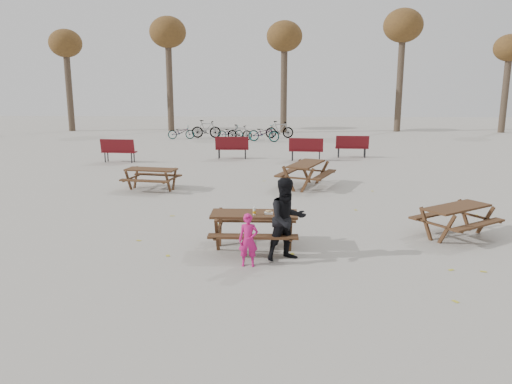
{
  "coord_description": "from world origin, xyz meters",
  "views": [
    {
      "loc": [
        0.42,
        -10.05,
        3.46
      ],
      "look_at": [
        0.0,
        1.0,
        1.0
      ],
      "focal_mm": 35.0,
      "sensor_mm": 36.0,
      "label": 1
    }
  ],
  "objects_px": {
    "picnic_table_north": "(152,179)",
    "main_picnic_table": "(254,222)",
    "food_tray": "(269,213)",
    "picnic_table_far": "(306,175)",
    "adult": "(287,220)",
    "child": "(248,240)",
    "soda_bottle": "(254,211)",
    "picnic_table_east": "(456,221)"
  },
  "relations": [
    {
      "from": "picnic_table_east",
      "to": "food_tray",
      "type": "bearing_deg",
      "value": 159.67
    },
    {
      "from": "food_tray",
      "to": "picnic_table_east",
      "type": "xyz_separation_m",
      "value": [
        4.24,
        1.08,
        -0.44
      ]
    },
    {
      "from": "food_tray",
      "to": "adult",
      "type": "distance_m",
      "value": 0.68
    },
    {
      "from": "child",
      "to": "adult",
      "type": "relative_size",
      "value": 0.62
    },
    {
      "from": "picnic_table_east",
      "to": "picnic_table_north",
      "type": "relative_size",
      "value": 1.02
    },
    {
      "from": "food_tray",
      "to": "picnic_table_east",
      "type": "height_order",
      "value": "food_tray"
    },
    {
      "from": "soda_bottle",
      "to": "main_picnic_table",
      "type": "bearing_deg",
      "value": 93.11
    },
    {
      "from": "soda_bottle",
      "to": "food_tray",
      "type": "bearing_deg",
      "value": 14.79
    },
    {
      "from": "main_picnic_table",
      "to": "picnic_table_north",
      "type": "bearing_deg",
      "value": 122.17
    },
    {
      "from": "food_tray",
      "to": "soda_bottle",
      "type": "xyz_separation_m",
      "value": [
        -0.29,
        -0.08,
        0.05
      ]
    },
    {
      "from": "child",
      "to": "main_picnic_table",
      "type": "bearing_deg",
      "value": 86.15
    },
    {
      "from": "picnic_table_far",
      "to": "child",
      "type": "bearing_deg",
      "value": -169.6
    },
    {
      "from": "adult",
      "to": "picnic_table_east",
      "type": "bearing_deg",
      "value": -1.67
    },
    {
      "from": "soda_bottle",
      "to": "child",
      "type": "xyz_separation_m",
      "value": [
        -0.08,
        -0.87,
        -0.33
      ]
    },
    {
      "from": "food_tray",
      "to": "picnic_table_north",
      "type": "relative_size",
      "value": 0.11
    },
    {
      "from": "picnic_table_north",
      "to": "picnic_table_far",
      "type": "distance_m",
      "value": 5.07
    },
    {
      "from": "child",
      "to": "picnic_table_north",
      "type": "bearing_deg",
      "value": 117.57
    },
    {
      "from": "food_tray",
      "to": "soda_bottle",
      "type": "relative_size",
      "value": 1.06
    },
    {
      "from": "soda_bottle",
      "to": "child",
      "type": "distance_m",
      "value": 0.93
    },
    {
      "from": "picnic_table_far",
      "to": "adult",
      "type": "bearing_deg",
      "value": -164.3
    },
    {
      "from": "main_picnic_table",
      "to": "child",
      "type": "xyz_separation_m",
      "value": [
        -0.07,
        -1.03,
        -0.07
      ]
    },
    {
      "from": "child",
      "to": "adult",
      "type": "bearing_deg",
      "value": 26.75
    },
    {
      "from": "adult",
      "to": "picnic_table_east",
      "type": "xyz_separation_m",
      "value": [
        3.87,
        1.65,
        -0.47
      ]
    },
    {
      "from": "food_tray",
      "to": "picnic_table_east",
      "type": "distance_m",
      "value": 4.39
    },
    {
      "from": "soda_bottle",
      "to": "adult",
      "type": "bearing_deg",
      "value": -37.06
    },
    {
      "from": "soda_bottle",
      "to": "picnic_table_east",
      "type": "distance_m",
      "value": 4.7
    },
    {
      "from": "soda_bottle",
      "to": "picnic_table_east",
      "type": "height_order",
      "value": "soda_bottle"
    },
    {
      "from": "main_picnic_table",
      "to": "picnic_table_east",
      "type": "height_order",
      "value": "main_picnic_table"
    },
    {
      "from": "child",
      "to": "picnic_table_east",
      "type": "relative_size",
      "value": 0.62
    },
    {
      "from": "food_tray",
      "to": "picnic_table_far",
      "type": "bearing_deg",
      "value": 79.7
    },
    {
      "from": "main_picnic_table",
      "to": "picnic_table_far",
      "type": "distance_m",
      "value": 6.46
    },
    {
      "from": "food_tray",
      "to": "picnic_table_far",
      "type": "height_order",
      "value": "picnic_table_far"
    },
    {
      "from": "adult",
      "to": "main_picnic_table",
      "type": "bearing_deg",
      "value": 110.81
    },
    {
      "from": "main_picnic_table",
      "to": "food_tray",
      "type": "distance_m",
      "value": 0.37
    },
    {
      "from": "main_picnic_table",
      "to": "child",
      "type": "height_order",
      "value": "child"
    },
    {
      "from": "food_tray",
      "to": "picnic_table_north",
      "type": "bearing_deg",
      "value": 123.95
    },
    {
      "from": "main_picnic_table",
      "to": "picnic_table_east",
      "type": "distance_m",
      "value": 4.65
    },
    {
      "from": "picnic_table_north",
      "to": "main_picnic_table",
      "type": "bearing_deg",
      "value": -47.58
    },
    {
      "from": "child",
      "to": "adult",
      "type": "height_order",
      "value": "adult"
    },
    {
      "from": "food_tray",
      "to": "adult",
      "type": "bearing_deg",
      "value": -57.66
    },
    {
      "from": "soda_bottle",
      "to": "picnic_table_east",
      "type": "relative_size",
      "value": 0.1
    },
    {
      "from": "food_tray",
      "to": "picnic_table_north",
      "type": "xyz_separation_m",
      "value": [
        -3.87,
        5.75,
        -0.44
      ]
    }
  ]
}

